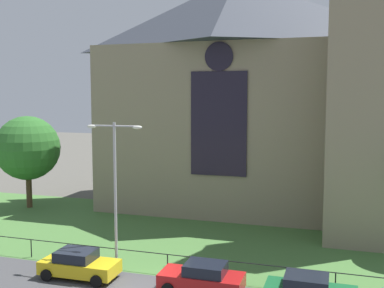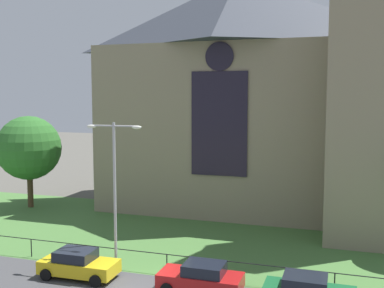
% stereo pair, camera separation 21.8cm
% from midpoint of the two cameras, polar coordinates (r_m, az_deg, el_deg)
% --- Properties ---
extents(ground, '(160.00, 160.00, 0.00)m').
position_cam_midpoint_polar(ground, '(33.79, 0.50, -11.03)').
color(ground, '#56544C').
extents(grass_verge, '(120.00, 20.00, 0.01)m').
position_cam_midpoint_polar(grass_verge, '(31.97, -0.58, -12.01)').
color(grass_verge, '#477538').
rests_on(grass_verge, ground).
extents(church_building, '(23.20, 16.20, 26.00)m').
position_cam_midpoint_polar(church_building, '(40.87, 6.09, 6.46)').
color(church_building, gray).
rests_on(church_building, ground).
extents(iron_railing, '(35.64, 0.07, 1.13)m').
position_cam_midpoint_polar(iron_railing, '(26.57, -3.25, -13.54)').
color(iron_railing, black).
rests_on(iron_railing, ground).
extents(tree_left_far, '(5.62, 5.62, 8.11)m').
position_cam_midpoint_polar(tree_left_far, '(43.46, -19.56, -0.48)').
color(tree_left_far, '#4C3823').
rests_on(tree_left_far, ground).
extents(streetlamp_near, '(3.37, 0.26, 8.36)m').
position_cam_midpoint_polar(streetlamp_near, '(26.62, -9.61, -3.95)').
color(streetlamp_near, '#B2B2B7').
rests_on(streetlamp_near, ground).
extents(parked_car_yellow, '(4.24, 2.10, 1.51)m').
position_cam_midpoint_polar(parked_car_yellow, '(26.83, -13.87, -14.06)').
color(parked_car_yellow, gold).
rests_on(parked_car_yellow, ground).
extents(parked_car_red, '(4.21, 2.05, 1.51)m').
position_cam_midpoint_polar(parked_car_red, '(24.33, 1.02, -16.00)').
color(parked_car_red, '#B21919').
rests_on(parked_car_red, ground).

